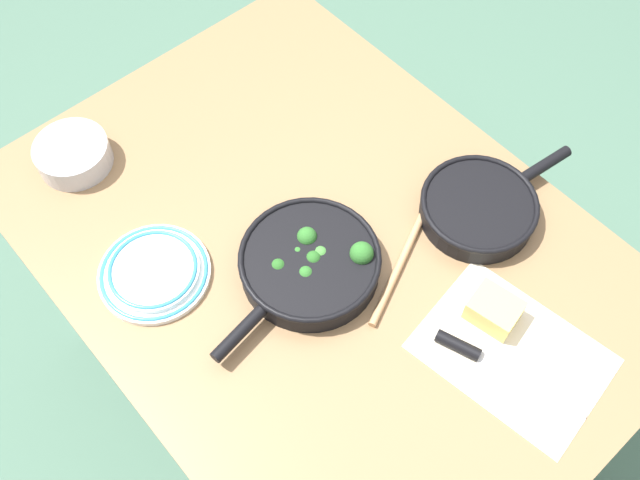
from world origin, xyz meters
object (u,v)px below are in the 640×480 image
at_px(dinner_plate_stack, 154,272).
at_px(prep_bowl_steel, 73,154).
at_px(skillet_broccoli, 310,263).
at_px(skillet_eggs, 479,207).
at_px(grater_knife, 488,361).
at_px(cheese_block, 494,310).
at_px(wooden_spoon, 415,232).

bearing_deg(dinner_plate_stack, prep_bowl_steel, -5.24).
relative_size(skillet_broccoli, skillet_eggs, 1.09).
xyz_separation_m(skillet_broccoli, grater_knife, (-0.36, -0.12, -0.02)).
xyz_separation_m(skillet_eggs, grater_knife, (-0.23, 0.22, -0.02)).
height_order(dinner_plate_stack, prep_bowl_steel, prep_bowl_steel).
relative_size(grater_knife, dinner_plate_stack, 1.29).
relative_size(skillet_eggs, cheese_block, 3.54).
bearing_deg(dinner_plate_stack, skillet_broccoli, -129.65).
xyz_separation_m(cheese_block, dinner_plate_stack, (0.49, 0.42, -0.01)).
xyz_separation_m(wooden_spoon, prep_bowl_steel, (0.60, 0.41, 0.02)).
distance_m(grater_knife, prep_bowl_steel, 0.94).
xyz_separation_m(skillet_broccoli, prep_bowl_steel, (0.53, 0.20, -0.00)).
height_order(cheese_block, dinner_plate_stack, cheese_block).
xyz_separation_m(skillet_broccoli, wooden_spoon, (-0.08, -0.21, -0.02)).
bearing_deg(grater_knife, dinner_plate_stack, -166.97).
relative_size(cheese_block, prep_bowl_steel, 0.66).
bearing_deg(prep_bowl_steel, wooden_spoon, -145.76).
bearing_deg(skillet_broccoli, cheese_block, 114.02).
bearing_deg(prep_bowl_steel, cheese_block, -154.70).
bearing_deg(skillet_eggs, dinner_plate_stack, 157.61).
distance_m(skillet_eggs, dinner_plate_stack, 0.66).
distance_m(skillet_broccoli, prep_bowl_steel, 0.57).
bearing_deg(wooden_spoon, grater_knife, -132.55).
xyz_separation_m(skillet_broccoli, cheese_block, (-0.30, -0.19, -0.00)).
relative_size(skillet_broccoli, grater_knife, 1.40).
bearing_deg(cheese_block, grater_knife, 127.34).
bearing_deg(dinner_plate_stack, grater_knife, -147.60).
xyz_separation_m(skillet_eggs, wooden_spoon, (0.05, 0.13, -0.02)).
bearing_deg(wooden_spoon, skillet_broccoli, 136.31).
distance_m(skillet_broccoli, wooden_spoon, 0.23).
xyz_separation_m(grater_knife, prep_bowl_steel, (0.88, 0.32, 0.02)).
bearing_deg(grater_knife, prep_bowl_steel, -179.66).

